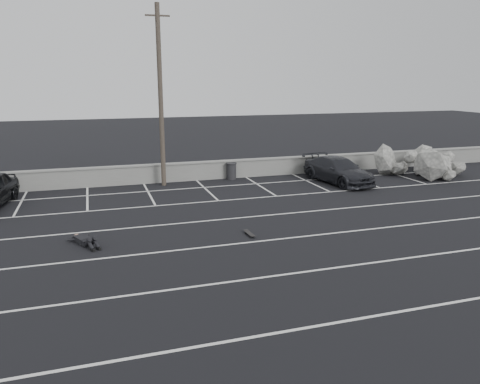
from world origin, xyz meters
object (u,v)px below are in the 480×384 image
object	(u,v)px
utility_pole	(161,97)
riprap_pile	(421,166)
person	(82,237)
skateboard	(250,234)
trash_bin	(231,171)
car_right	(338,170)

from	to	relation	value
utility_pole	riprap_pile	size ratio (longest dim) A/B	1.69
person	skateboard	xyz separation A→B (m)	(5.95, -1.05, -0.15)
utility_pole	riprap_pile	world-z (taller)	utility_pole
person	skateboard	distance (m)	6.05
person	skateboard	world-z (taller)	person
person	trash_bin	bearing A→B (deg)	22.48
utility_pole	trash_bin	distance (m)	5.87
utility_pole	person	world-z (taller)	utility_pole
utility_pole	trash_bin	world-z (taller)	utility_pole
riprap_pile	person	size ratio (longest dim) A/B	2.37
skateboard	car_right	bearing A→B (deg)	40.35
car_right	skateboard	distance (m)	10.58
car_right	trash_bin	distance (m)	6.10
car_right	skateboard	size ratio (longest dim) A/B	6.89
car_right	skateboard	world-z (taller)	car_right
utility_pole	riprap_pile	distance (m)	15.95
trash_bin	riprap_pile	size ratio (longest dim) A/B	0.17
trash_bin	skateboard	size ratio (longest dim) A/B	1.37
trash_bin	skateboard	world-z (taller)	trash_bin
trash_bin	person	size ratio (longest dim) A/B	0.41
trash_bin	skateboard	xyz separation A→B (m)	(-2.23, -9.87, -0.42)
person	utility_pole	bearing A→B (deg)	38.85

